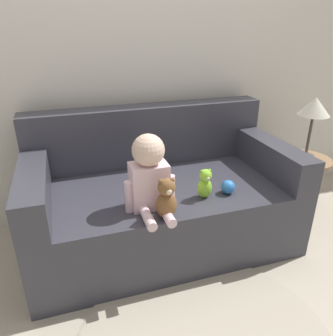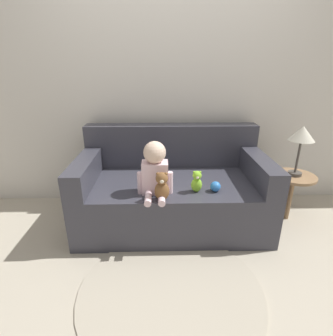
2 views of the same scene
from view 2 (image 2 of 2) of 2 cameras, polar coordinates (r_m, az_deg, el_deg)
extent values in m
plane|color=#B7AD99|center=(2.59, 1.25, -11.49)|extent=(12.00, 12.00, 0.00)
cube|color=silver|center=(2.71, 0.96, 19.17)|extent=(8.00, 0.05, 2.60)
cube|color=#383842|center=(2.48, 1.29, -7.15)|extent=(1.68, 0.90, 0.45)
cube|color=#383842|center=(2.64, 1.02, 4.96)|extent=(1.68, 0.18, 0.42)
cube|color=#383842|center=(2.42, -16.95, -0.13)|extent=(0.16, 0.90, 0.22)
cube|color=#383842|center=(2.49, 19.17, 0.17)|extent=(0.16, 0.90, 0.22)
cube|color=silver|center=(2.09, -2.51, -2.03)|extent=(0.21, 0.14, 0.26)
sphere|color=beige|center=(2.02, -2.60, 3.40)|extent=(0.18, 0.18, 0.18)
cylinder|color=silver|center=(2.00, -4.02, -6.59)|extent=(0.05, 0.18, 0.05)
cylinder|color=silver|center=(1.99, -1.05, -6.57)|extent=(0.05, 0.18, 0.05)
cylinder|color=silver|center=(2.10, -5.74, -3.25)|extent=(0.05, 0.05, 0.18)
cylinder|color=silver|center=(2.09, 0.75, -3.21)|extent=(0.05, 0.05, 0.18)
ellipsoid|color=brown|center=(1.99, -1.00, -5.04)|extent=(0.11, 0.09, 0.15)
sphere|color=brown|center=(1.93, -1.01, -2.25)|extent=(0.09, 0.09, 0.09)
sphere|color=brown|center=(1.92, -1.92, -1.30)|extent=(0.03, 0.03, 0.03)
sphere|color=brown|center=(1.92, -0.12, -1.29)|extent=(0.03, 0.03, 0.03)
sphere|color=beige|center=(1.90, -1.00, -2.89)|extent=(0.03, 0.03, 0.03)
ellipsoid|color=#8CD133|center=(2.14, 6.55, -3.66)|extent=(0.09, 0.07, 0.12)
sphere|color=#8CD133|center=(2.10, 6.67, -1.61)|extent=(0.07, 0.07, 0.07)
sphere|color=#8CD133|center=(2.09, 6.05, -0.92)|extent=(0.02, 0.02, 0.02)
sphere|color=#8CD133|center=(2.09, 7.34, -0.91)|extent=(0.02, 0.02, 0.02)
sphere|color=beige|center=(2.07, 6.77, -2.06)|extent=(0.03, 0.03, 0.03)
sphere|color=#337FDB|center=(2.17, 10.60, -3.99)|extent=(0.08, 0.08, 0.08)
cylinder|color=#B2A893|center=(1.94, 0.94, -25.06)|extent=(1.23, 1.23, 0.01)
cylinder|color=#93704C|center=(2.70, 26.03, -1.63)|extent=(0.39, 0.39, 0.03)
cylinder|color=#93704C|center=(2.79, 25.26, -6.01)|extent=(0.04, 0.04, 0.44)
cylinder|color=#4C4742|center=(2.69, 26.12, -1.09)|extent=(0.12, 0.12, 0.03)
cylinder|color=#4C4742|center=(2.64, 26.70, 2.23)|extent=(0.02, 0.02, 0.30)
cone|color=beige|center=(2.58, 27.50, 6.71)|extent=(0.22, 0.22, 0.13)
camera|label=1|loc=(0.58, -53.93, 12.24)|focal=35.00mm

